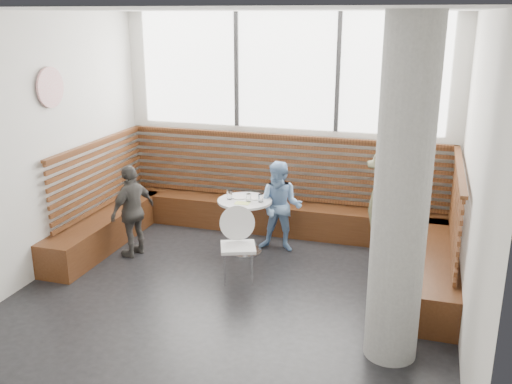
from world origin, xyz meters
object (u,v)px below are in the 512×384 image
(concrete_column, at_px, (402,197))
(child_left, at_px, (133,211))
(cafe_chair, at_px, (240,238))
(adult_man, at_px, (387,210))
(child_back, at_px, (280,207))
(cafe_table, at_px, (245,215))

(concrete_column, xyz_separation_m, child_left, (-3.53, 1.43, -0.97))
(cafe_chair, bearing_deg, adult_man, 4.52)
(cafe_chair, height_order, adult_man, adult_man)
(cafe_chair, bearing_deg, child_back, 55.16)
(cafe_table, bearing_deg, child_left, -159.92)
(adult_man, height_order, child_back, adult_man)
(concrete_column, bearing_deg, child_back, 127.68)
(cafe_chair, distance_m, child_back, 1.05)
(cafe_chair, height_order, child_back, child_back)
(cafe_table, distance_m, adult_man, 1.90)
(cafe_table, height_order, adult_man, adult_man)
(child_left, bearing_deg, adult_man, 116.67)
(child_left, bearing_deg, cafe_table, 127.52)
(concrete_column, height_order, cafe_chair, concrete_column)
(child_back, bearing_deg, child_left, -160.02)
(cafe_table, relative_size, adult_man, 0.48)
(cafe_chair, xyz_separation_m, child_left, (-1.62, 0.28, 0.10))
(concrete_column, height_order, adult_man, concrete_column)
(child_back, bearing_deg, cafe_chair, -105.19)
(cafe_table, distance_m, child_back, 0.50)
(concrete_column, height_order, cafe_table, concrete_column)
(child_left, bearing_deg, child_back, 129.11)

